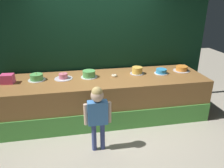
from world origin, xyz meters
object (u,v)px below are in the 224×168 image
Objects in this scene: cake_far_left at (37,77)px; cake_left at (63,77)px; cake_far_right at (182,69)px; cake_center_left at (89,74)px; cake_center_right at (137,71)px; pink_box at (8,79)px; child_figure at (98,111)px; cake_right at (161,71)px; donut at (114,76)px.

cake_left is (0.48, -0.02, -0.01)m from cake_far_left.
cake_left is at bearing -179.29° from cake_far_right.
cake_center_left is 0.97m from cake_center_right.
pink_box is 0.64× the size of cake_left.
child_figure is 3.86× the size of cake_right.
cake_right reaches higher than donut.
child_figure reaches higher than pink_box.
cake_center_right is at bearing 170.76° from cake_right.
cake_center_left is at bearing 178.05° from cake_right.
cake_far_left is at bearing -179.72° from cake_far_right.
child_figure is 1.17m from donut.
cake_center_left is at bearing 173.88° from donut.
cake_far_left is 1.94m from cake_center_right.
child_figure is 3.18× the size of cake_left.
cake_far_right is (1.92, 1.15, 0.18)m from child_figure.
cake_far_left is (0.48, 0.07, -0.03)m from pink_box.
cake_center_left is (-0.48, 0.05, 0.04)m from donut.
cake_left is at bearing 178.52° from cake_right.
cake_center_left is at bearing -0.98° from cake_far_left.
cake_left is 1.20× the size of cake_center_right.
cake_right is (1.43, 1.07, 0.18)m from child_figure.
pink_box reaches higher than cake_center_left.
pink_box reaches higher than cake_center_right.
child_figure is 1.83m from pink_box.
cake_far_right is (0.48, 0.08, 0.00)m from cake_right.
cake_far_left reaches higher than cake_right.
cake_left is at bearing 114.50° from child_figure.
cake_far_left is (-1.45, 0.07, 0.04)m from donut.
pink_box reaches higher than cake_far_right.
cake_center_right is at bearing 0.38° from cake_far_left.
cake_center_left is (-0.02, 1.12, 0.19)m from child_figure.
cake_far_right is (1.45, 0.08, 0.03)m from donut.
child_figure is 1.79m from cake_right.
cake_far_right reaches higher than donut.
cake_right is at bearing -170.60° from cake_far_right.
pink_box reaches higher than cake_far_left.
cake_left is at bearing -1.88° from cake_far_left.
child_figure is 2.24m from cake_far_right.
cake_right is (1.94, -0.05, 0.00)m from cake_left.
child_figure reaches higher than cake_center_right.
pink_box reaches higher than cake_right.
donut is (0.46, 1.06, 0.15)m from child_figure.
cake_center_right is (0.95, 1.14, 0.20)m from child_figure.
cake_far_left is 0.97m from cake_center_left.
donut is 0.97m from cake_right.
cake_center_right reaches higher than cake_right.
cake_center_left is at bearing -178.27° from cake_center_right.
child_figure is 9.92× the size of donut.
cake_far_right is at bearing 0.91° from cake_center_left.
cake_center_right is (1.45, 0.03, 0.02)m from cake_left.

